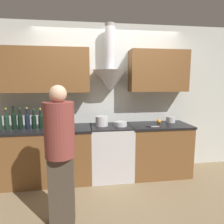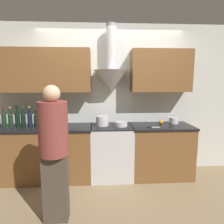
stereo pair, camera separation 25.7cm
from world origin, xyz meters
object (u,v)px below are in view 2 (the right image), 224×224
(wine_bottle_7, at_px, (43,119))
(saucepan, at_px, (174,120))
(orange_fruit, at_px, (161,122))
(wine_bottle_5, at_px, (30,119))
(wine_bottle_6, at_px, (36,119))
(wine_bottle_1, at_px, (4,119))
(stock_pot, at_px, (102,121))
(mixing_bowl, at_px, (121,124))
(wine_bottle_2, at_px, (11,119))
(wine_bottle_4, at_px, (23,119))
(wine_bottle_3, at_px, (17,118))
(stove_range, at_px, (112,151))
(person_foreground_left, at_px, (54,148))

(wine_bottle_7, xyz_separation_m, saucepan, (2.22, 0.15, -0.08))
(orange_fruit, bearing_deg, wine_bottle_5, -177.31)
(wine_bottle_6, bearing_deg, saucepan, 3.62)
(wine_bottle_1, bearing_deg, stock_pot, 1.18)
(wine_bottle_7, height_order, mixing_bowl, wine_bottle_7)
(wine_bottle_2, bearing_deg, saucepan, 2.72)
(wine_bottle_4, bearing_deg, wine_bottle_3, 170.43)
(wine_bottle_6, relative_size, saucepan, 1.97)
(stove_range, relative_size, saucepan, 5.58)
(wine_bottle_1, xyz_separation_m, saucepan, (2.84, 0.13, -0.09))
(wine_bottle_5, xyz_separation_m, saucepan, (2.42, 0.15, -0.08))
(wine_bottle_7, bearing_deg, stove_range, 0.99)
(orange_fruit, bearing_deg, saucepan, 11.73)
(wine_bottle_6, height_order, wine_bottle_7, wine_bottle_7)
(stove_range, bearing_deg, person_foreground_left, -124.37)
(wine_bottle_3, height_order, saucepan, wine_bottle_3)
(wine_bottle_3, xyz_separation_m, mixing_bowl, (1.68, -0.04, -0.11))
(wine_bottle_3, relative_size, stock_pot, 1.71)
(wine_bottle_4, bearing_deg, saucepan, 3.30)
(stove_range, distance_m, wine_bottle_3, 1.63)
(wine_bottle_2, relative_size, orange_fruit, 4.40)
(wine_bottle_5, bearing_deg, wine_bottle_4, 176.33)
(mixing_bowl, distance_m, saucepan, 0.97)
(wine_bottle_1, height_order, mixing_bowl, wine_bottle_1)
(wine_bottle_5, height_order, person_foreground_left, person_foreground_left)
(wine_bottle_4, relative_size, person_foreground_left, 0.21)
(wine_bottle_3, height_order, wine_bottle_4, wine_bottle_3)
(mixing_bowl, bearing_deg, wine_bottle_4, 179.21)
(wine_bottle_4, distance_m, wine_bottle_6, 0.20)
(wine_bottle_3, xyz_separation_m, wine_bottle_7, (0.40, -0.02, -0.01))
(wine_bottle_3, xyz_separation_m, stock_pot, (1.37, 0.03, -0.06))
(mixing_bowl, bearing_deg, stock_pot, 167.44)
(wine_bottle_2, height_order, stock_pot, wine_bottle_2)
(wine_bottle_5, relative_size, saucepan, 2.13)
(wine_bottle_1, xyz_separation_m, wine_bottle_4, (0.31, -0.01, -0.00))
(stock_pot, bearing_deg, wine_bottle_7, -176.81)
(wine_bottle_1, height_order, wine_bottle_5, same)
(orange_fruit, bearing_deg, wine_bottle_6, -177.34)
(mixing_bowl, relative_size, orange_fruit, 2.75)
(stock_pot, distance_m, orange_fruit, 1.02)
(saucepan, bearing_deg, wine_bottle_7, -176.06)
(wine_bottle_2, relative_size, person_foreground_left, 0.21)
(stove_range, height_order, wine_bottle_4, wine_bottle_4)
(stock_pot, bearing_deg, wine_bottle_1, -178.82)
(wine_bottle_7, xyz_separation_m, stock_pot, (0.97, 0.05, -0.05))
(wine_bottle_5, bearing_deg, person_foreground_left, -59.42)
(wine_bottle_4, xyz_separation_m, wine_bottle_6, (0.20, -0.00, -0.01))
(wine_bottle_2, relative_size, stock_pot, 1.59)
(wine_bottle_4, relative_size, mixing_bowl, 1.61)
(wine_bottle_7, height_order, stock_pot, wine_bottle_7)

